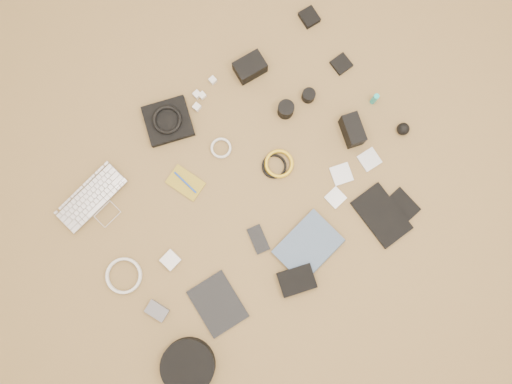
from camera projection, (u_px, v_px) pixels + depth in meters
room_shell at (251, 111)px, 0.87m from camera, size 4.04×4.04×2.58m
laptop at (99, 205)px, 2.09m from camera, size 0.34×0.27×0.02m
headphone_pouch at (168, 121)px, 2.13m from camera, size 0.24×0.23×0.03m
headphones at (167, 120)px, 2.10m from camera, size 0.16×0.16×0.02m
charger_a at (197, 107)px, 2.14m from camera, size 0.04×0.04×0.03m
charger_b at (197, 94)px, 2.14m from camera, size 0.03×0.03×0.03m
charger_c at (213, 80)px, 2.15m from camera, size 0.03×0.03×0.03m
charger_d at (202, 95)px, 2.14m from camera, size 0.03×0.03×0.02m
dslr_camera at (250, 67)px, 2.13m from camera, size 0.13×0.10×0.07m
lens_pouch at (309, 17)px, 2.18m from camera, size 0.07×0.08×0.03m
notebook_olive at (186, 183)px, 2.11m from camera, size 0.14×0.17×0.01m
pen_blue at (185, 183)px, 2.10m from camera, size 0.03×0.13×0.01m
cable_white_a at (221, 148)px, 2.12m from camera, size 0.09×0.09×0.01m
lens_a at (286, 109)px, 2.11m from camera, size 0.08×0.08×0.07m
lens_b at (308, 96)px, 2.13m from camera, size 0.07×0.07×0.05m
card_reader at (341, 64)px, 2.16m from camera, size 0.07×0.07×0.02m
power_brick at (171, 260)px, 2.06m from camera, size 0.08×0.08×0.03m
cable_white_b at (124, 276)px, 2.06m from camera, size 0.17×0.17×0.01m
cable_black at (274, 167)px, 2.12m from camera, size 0.11×0.11×0.01m
cable_yellow at (279, 164)px, 2.11m from camera, size 0.15×0.15×0.01m
flash at (352, 130)px, 2.09m from camera, size 0.10×0.14×0.10m
lens_cleaner at (374, 99)px, 2.11m from camera, size 0.03×0.03×0.08m
battery_charger at (157, 311)px, 2.04m from camera, size 0.09×0.10×0.02m
tablet at (218, 304)px, 2.05m from camera, size 0.19×0.23×0.01m
phone at (258, 239)px, 2.08m from camera, size 0.08×0.12×0.01m
filter_case_left at (335, 198)px, 2.10m from camera, size 0.08×0.08×0.01m
filter_case_mid at (341, 174)px, 2.11m from camera, size 0.10×0.10×0.01m
filter_case_right at (369, 160)px, 2.12m from camera, size 0.08×0.08×0.01m
air_blower at (403, 129)px, 2.11m from camera, size 0.07×0.07×0.05m
headphone_case at (188, 366)px, 2.00m from camera, size 0.23×0.23×0.06m
drive_case at (297, 280)px, 2.05m from camera, size 0.17×0.14×0.04m
paperback at (325, 262)px, 2.06m from camera, size 0.28×0.23×0.02m
notebook_black_a at (382, 215)px, 2.09m from camera, size 0.15×0.24×0.02m
notebook_black_b at (403, 205)px, 2.10m from camera, size 0.10×0.14×0.01m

